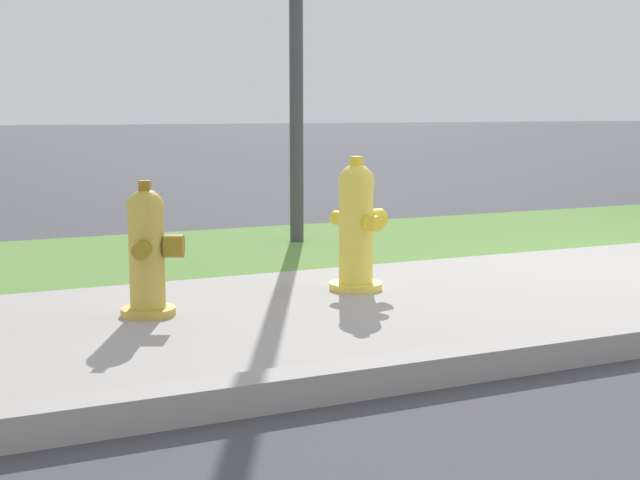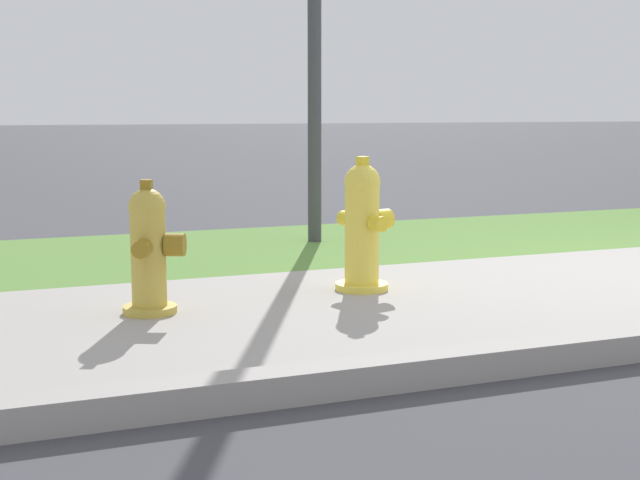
{
  "view_description": "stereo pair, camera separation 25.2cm",
  "coord_description": "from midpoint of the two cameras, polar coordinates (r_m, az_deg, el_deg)",
  "views": [
    {
      "loc": [
        -4.64,
        -4.17,
        1.07
      ],
      "look_at": [
        -2.73,
        -0.02,
        0.4
      ],
      "focal_mm": 50.0,
      "sensor_mm": 36.0,
      "label": 1
    },
    {
      "loc": [
        -4.41,
        -4.27,
        1.07
      ],
      "look_at": [
        -2.73,
        -0.02,
        0.4
      ],
      "focal_mm": 50.0,
      "sensor_mm": 36.0,
      "label": 2
    }
  ],
  "objects": [
    {
      "name": "fire_hydrant_across_street",
      "position": [
        4.7,
        -12.48,
        -0.79
      ],
      "size": [
        0.34,
        0.37,
        0.71
      ],
      "rotation": [
        0.0,
        0.0,
        4.29
      ],
      "color": "gold",
      "rests_on": "ground"
    },
    {
      "name": "fire_hydrant_far_end",
      "position": [
        5.25,
        0.99,
        0.87
      ],
      "size": [
        0.37,
        0.39,
        0.8
      ],
      "rotation": [
        0.0,
        0.0,
        4.96
      ],
      "color": "yellow",
      "rests_on": "ground"
    },
    {
      "name": "grass_verge",
      "position": [
        8.01,
        9.93,
        0.58
      ],
      "size": [
        18.0,
        2.25,
        0.01
      ],
      "primitive_type": "cube",
      "color": "#568438",
      "rests_on": "ground"
    }
  ]
}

